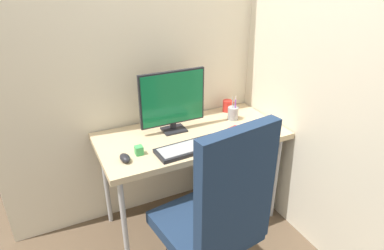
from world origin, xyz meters
TOP-DOWN VIEW (x-y plane):
  - ground_plane at (0.00, 0.00)m, footprint 8.00×8.00m
  - wall_back at (0.00, 0.35)m, footprint 2.55×0.04m
  - wall_side_right at (0.68, -0.18)m, footprint 0.04×1.88m
  - desk at (0.00, 0.00)m, footprint 1.31×0.63m
  - office_chair at (-0.16, -0.65)m, footprint 0.60×0.61m
  - filing_cabinet at (0.37, 0.00)m, footprint 0.38×0.45m
  - monitor at (-0.09, 0.11)m, footprint 0.48×0.13m
  - keyboard at (-0.11, -0.20)m, footprint 0.45×0.19m
  - mouse at (-0.52, -0.15)m, footprint 0.07×0.10m
  - pen_holder at (0.39, 0.08)m, footprint 0.08×0.08m
  - notebook at (0.28, -0.16)m, footprint 0.23×0.25m
  - coffee_mug at (0.43, 0.23)m, footprint 0.11×0.07m
  - desk_clamp_accessory at (-0.42, -0.11)m, footprint 0.05×0.05m

SIDE VIEW (x-z plane):
  - ground_plane at x=0.00m, z-range 0.00..0.00m
  - filing_cabinet at x=0.37m, z-range 0.00..0.67m
  - office_chair at x=-0.16m, z-range 0.01..1.19m
  - desk at x=0.00m, z-range 0.32..1.08m
  - notebook at x=0.28m, z-range 0.76..0.77m
  - keyboard at x=-0.11m, z-range 0.76..0.79m
  - mouse at x=-0.52m, z-range 0.76..0.80m
  - desk_clamp_accessory at x=-0.42m, z-range 0.76..0.82m
  - coffee_mug at x=0.43m, z-range 0.76..0.85m
  - pen_holder at x=0.39m, z-range 0.72..0.90m
  - monitor at x=-0.09m, z-range 0.77..1.21m
  - wall_back at x=0.00m, z-range 0.00..2.80m
  - wall_side_right at x=0.68m, z-range 0.00..2.80m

